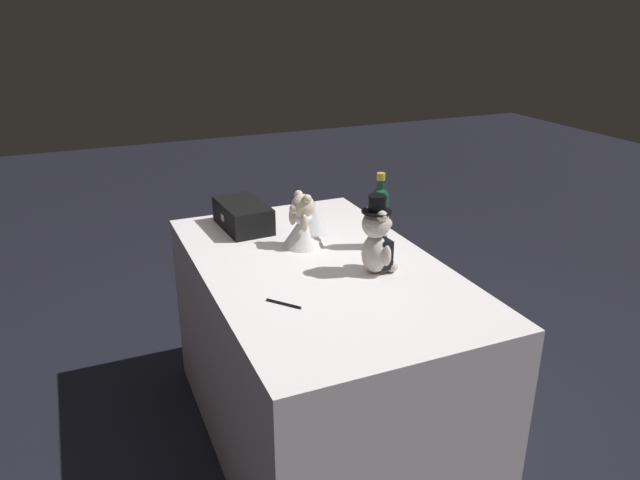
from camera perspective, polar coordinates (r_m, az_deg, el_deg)
ground_plane at (r=2.69m, az=0.00°, el=-18.07°), size 12.00×12.00×0.00m
reception_table at (r=2.46m, az=0.00°, el=-10.89°), size 1.43×0.87×0.80m
teddy_bear_groom at (r=2.17m, az=5.43°, el=0.00°), size 0.14×0.13×0.29m
teddy_bear_bride at (r=2.42m, az=-1.33°, el=1.69°), size 0.17×0.21×0.22m
champagne_bottle at (r=2.39m, az=5.65°, el=2.22°), size 0.07×0.07×0.31m
signing_pen at (r=1.98m, az=-3.34°, el=-6.06°), size 0.11×0.09×0.01m
gift_case_black at (r=2.63m, az=-7.30°, el=2.32°), size 0.32×0.20×0.11m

